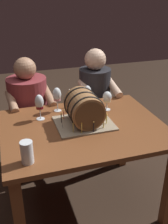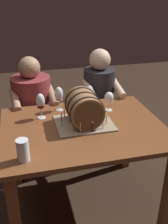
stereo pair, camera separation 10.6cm
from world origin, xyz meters
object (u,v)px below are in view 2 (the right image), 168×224
dining_table (83,139)px  person_seated_left (34,117)px  person_seated_right (99,111)px  beer_pint (23,151)px  wine_glass_empty (89,92)px  wine_glass_red (40,102)px  menu_card (77,97)px  barrel_cake (84,109)px  wine_glass_rose (59,95)px  wine_glass_white (109,98)px

dining_table → person_seated_left: (-0.33, 0.68, -0.10)m
person_seated_right → beer_pint: bearing=-127.7°
wine_glass_empty → dining_table: bearing=-112.8°
wine_glass_empty → person_seated_right: 0.56m
wine_glass_red → person_seated_right: (0.62, 0.47, -0.36)m
dining_table → menu_card: bearing=84.1°
dining_table → barrel_cake: barrel_cake is taller
wine_glass_rose → barrel_cake: bearing=-63.8°
beer_pint → dining_table: bearing=36.1°
wine_glass_red → person_seated_right: bearing=37.3°
wine_glass_white → wine_glass_empty: bearing=146.2°
barrel_cake → wine_glass_rose: bearing=116.2°
dining_table → person_seated_right: (0.33, 0.68, -0.11)m
wine_glass_empty → menu_card: 0.13m
wine_glass_red → person_seated_right: person_seated_right is taller
menu_card → person_seated_left: (-0.37, 0.31, -0.30)m
wine_glass_white → barrel_cake: bearing=-144.7°
menu_card → person_seated_right: size_ratio=0.14×
dining_table → beer_pint: 0.58m
person_seated_left → wine_glass_empty: bearing=-38.8°
wine_glass_white → menu_card: wine_glass_white is taller
person_seated_left → person_seated_right: person_seated_right is taller
menu_card → dining_table: bearing=-106.6°
beer_pint → person_seated_left: person_seated_left is taller
wine_glass_white → menu_card: 0.28m
barrel_cake → menu_card: (0.02, 0.34, -0.04)m
wine_glass_white → person_seated_right: bearing=82.7°
dining_table → wine_glass_empty: bearing=67.2°
wine_glass_rose → person_seated_left: person_seated_left is taller
wine_glass_rose → person_seated_left: size_ratio=0.18×
person_seated_left → person_seated_right: bearing=-0.0°
wine_glass_rose → wine_glass_empty: bearing=-1.8°
person_seated_right → wine_glass_rose: bearing=-141.7°
beer_pint → menu_card: menu_card is taller
menu_card → person_seated_right: bearing=35.8°
barrel_cake → menu_card: size_ratio=2.66×
barrel_cake → wine_glass_white: size_ratio=2.60×
barrel_cake → wine_glass_red: size_ratio=2.06×
dining_table → barrel_cake: bearing=65.9°
wine_glass_white → menu_card: size_ratio=1.02×
person_seated_right → dining_table: bearing=-116.0°
dining_table → person_seated_left: person_seated_left is taller
wine_glass_white → beer_pint: (-0.72, -0.54, -0.05)m
wine_glass_rose → person_seated_right: bearing=38.3°
wine_glass_rose → menu_card: 0.18m
barrel_cake → wine_glass_rose: barrel_cake is taller
beer_pint → person_seated_right: size_ratio=0.12×
wine_glass_empty → person_seated_left: 0.69m
menu_card → person_seated_left: 0.57m
wine_glass_red → menu_card: size_ratio=1.29×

